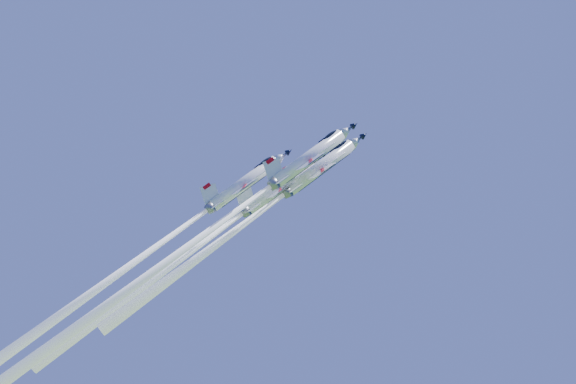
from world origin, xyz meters
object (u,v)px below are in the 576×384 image
(jet_lead, at_px, (251,219))
(jet_right, at_px, (185,249))
(jet_left, at_px, (200,245))
(jet_slot, at_px, (140,258))

(jet_lead, distance_m, jet_right, 12.54)
(jet_left, height_order, jet_slot, jet_left)
(jet_right, bearing_deg, jet_left, 158.51)
(jet_lead, height_order, jet_left, jet_lead)
(jet_right, distance_m, jet_slot, 6.76)
(jet_lead, height_order, jet_right, jet_lead)
(jet_left, height_order, jet_right, jet_right)
(jet_lead, xyz_separation_m, jet_slot, (-11.91, -10.22, -6.64))
(jet_right, bearing_deg, jet_lead, 112.83)
(jet_lead, bearing_deg, jet_right, -67.17)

